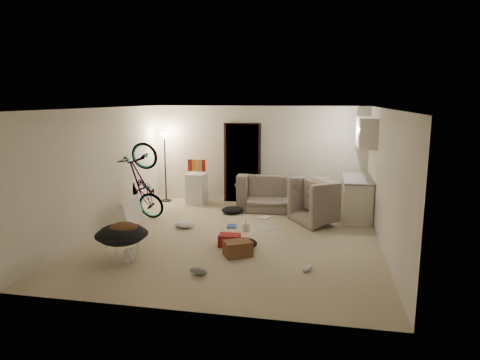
% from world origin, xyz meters
% --- Properties ---
extents(floor, '(5.50, 6.00, 0.02)m').
position_xyz_m(floor, '(0.00, 0.00, -0.01)').
color(floor, '#BEB392').
rests_on(floor, ground).
extents(ceiling, '(5.50, 6.00, 0.02)m').
position_xyz_m(ceiling, '(0.00, 0.00, 2.51)').
color(ceiling, white).
rests_on(ceiling, wall_back).
extents(wall_back, '(5.50, 0.02, 2.50)m').
position_xyz_m(wall_back, '(0.00, 3.01, 1.25)').
color(wall_back, silver).
rests_on(wall_back, floor).
extents(wall_front, '(5.50, 0.02, 2.50)m').
position_xyz_m(wall_front, '(0.00, -3.01, 1.25)').
color(wall_front, silver).
rests_on(wall_front, floor).
extents(wall_left, '(0.02, 6.00, 2.50)m').
position_xyz_m(wall_left, '(-2.76, 0.00, 1.25)').
color(wall_left, silver).
rests_on(wall_left, floor).
extents(wall_right, '(0.02, 6.00, 2.50)m').
position_xyz_m(wall_right, '(2.76, 0.00, 1.25)').
color(wall_right, silver).
rests_on(wall_right, floor).
extents(doorway, '(0.85, 0.10, 2.04)m').
position_xyz_m(doorway, '(-0.40, 2.97, 1.02)').
color(doorway, black).
rests_on(doorway, floor).
extents(door_trim, '(0.97, 0.04, 2.10)m').
position_xyz_m(door_trim, '(-0.40, 2.94, 1.02)').
color(door_trim, black).
rests_on(door_trim, floor).
extents(floor_lamp, '(0.28, 0.28, 1.81)m').
position_xyz_m(floor_lamp, '(-2.40, 2.65, 1.31)').
color(floor_lamp, black).
rests_on(floor_lamp, floor).
extents(kitchen_counter, '(0.60, 1.50, 0.88)m').
position_xyz_m(kitchen_counter, '(2.43, 2.00, 0.44)').
color(kitchen_counter, beige).
rests_on(kitchen_counter, floor).
extents(counter_top, '(0.64, 1.54, 0.04)m').
position_xyz_m(counter_top, '(2.43, 2.00, 0.90)').
color(counter_top, gray).
rests_on(counter_top, kitchen_counter).
extents(kitchen_uppers, '(0.38, 1.40, 0.65)m').
position_xyz_m(kitchen_uppers, '(2.56, 2.00, 1.95)').
color(kitchen_uppers, beige).
rests_on(kitchen_uppers, wall_right).
extents(sofa, '(2.25, 0.96, 0.64)m').
position_xyz_m(sofa, '(0.72, 2.45, 0.32)').
color(sofa, '#363E37').
rests_on(sofa, floor).
extents(armchair, '(1.40, 1.44, 0.71)m').
position_xyz_m(armchair, '(1.78, 1.51, 0.36)').
color(armchair, '#363E37').
rests_on(armchair, floor).
extents(bicycle, '(1.85, 0.93, 1.03)m').
position_xyz_m(bicycle, '(-2.30, 0.91, 0.47)').
color(bicycle, black).
rests_on(bicycle, floor).
extents(book_asset, '(0.29, 0.25, 0.02)m').
position_xyz_m(book_asset, '(-1.49, -1.67, 0.01)').
color(book_asset, maroon).
rests_on(book_asset, floor).
extents(mini_fridge, '(0.49, 0.49, 0.78)m').
position_xyz_m(mini_fridge, '(-1.52, 2.55, 0.39)').
color(mini_fridge, white).
rests_on(mini_fridge, floor).
extents(snack_box_0, '(0.10, 0.08, 0.30)m').
position_xyz_m(snack_box_0, '(-1.69, 2.55, 1.00)').
color(snack_box_0, maroon).
rests_on(snack_box_0, mini_fridge).
extents(snack_box_1, '(0.10, 0.07, 0.30)m').
position_xyz_m(snack_box_1, '(-1.57, 2.55, 1.00)').
color(snack_box_1, orange).
rests_on(snack_box_1, mini_fridge).
extents(snack_box_2, '(0.12, 0.10, 0.30)m').
position_xyz_m(snack_box_2, '(-1.45, 2.55, 1.00)').
color(snack_box_2, gold).
rests_on(snack_box_2, mini_fridge).
extents(snack_box_3, '(0.11, 0.08, 0.30)m').
position_xyz_m(snack_box_3, '(-1.33, 2.55, 1.00)').
color(snack_box_3, maroon).
rests_on(snack_box_3, mini_fridge).
extents(saucer_chair, '(0.87, 0.87, 0.62)m').
position_xyz_m(saucer_chair, '(-1.61, -1.50, 0.37)').
color(saucer_chair, silver).
rests_on(saucer_chair, floor).
extents(hoodie, '(0.60, 0.56, 0.22)m').
position_xyz_m(hoodie, '(-1.56, -1.53, 0.56)').
color(hoodie, brown).
rests_on(hoodie, saucer_chair).
extents(sofa_drape, '(0.61, 0.52, 0.28)m').
position_xyz_m(sofa_drape, '(-0.23, 2.45, 0.54)').
color(sofa_drape, black).
rests_on(sofa_drape, sofa).
extents(tv_box, '(0.29, 0.91, 0.60)m').
position_xyz_m(tv_box, '(-2.30, 0.34, 0.30)').
color(tv_box, silver).
rests_on(tv_box, floor).
extents(drink_case_a, '(0.56, 0.51, 0.26)m').
position_xyz_m(drink_case_a, '(0.26, -0.94, 0.13)').
color(drink_case_a, brown).
rests_on(drink_case_a, floor).
extents(drink_case_b, '(0.39, 0.29, 0.22)m').
position_xyz_m(drink_case_b, '(0.01, -0.48, 0.11)').
color(drink_case_b, maroon).
rests_on(drink_case_b, floor).
extents(juicer, '(0.16, 0.16, 0.23)m').
position_xyz_m(juicer, '(0.15, 0.49, 0.09)').
color(juicer, '#EEEACF').
rests_on(juicer, floor).
extents(newspaper, '(0.66, 0.68, 0.01)m').
position_xyz_m(newspaper, '(0.52, 0.84, 0.00)').
color(newspaper, '#B0ABA3').
rests_on(newspaper, floor).
extents(book_blue, '(0.24, 0.30, 0.03)m').
position_xyz_m(book_blue, '(-0.20, 0.70, 0.01)').
color(book_blue, '#2C4F9E').
rests_on(book_blue, floor).
extents(book_white, '(0.27, 0.30, 0.02)m').
position_xyz_m(book_white, '(0.40, 1.52, 0.01)').
color(book_white, silver).
rests_on(book_white, floor).
extents(shoe_0, '(0.30, 0.13, 0.11)m').
position_xyz_m(shoe_0, '(-0.02, 2.28, 0.06)').
color(shoe_0, '#2C4F9E').
rests_on(shoe_0, floor).
extents(shoe_3, '(0.32, 0.19, 0.11)m').
position_xyz_m(shoe_3, '(-0.17, -1.86, 0.06)').
color(shoe_3, slate).
rests_on(shoe_3, floor).
extents(shoe_4, '(0.20, 0.26, 0.09)m').
position_xyz_m(shoe_4, '(1.47, -1.39, 0.04)').
color(shoe_4, white).
rests_on(shoe_4, floor).
extents(clothes_lump_a, '(0.65, 0.60, 0.18)m').
position_xyz_m(clothes_lump_a, '(0.26, -0.56, 0.09)').
color(clothes_lump_a, black).
rests_on(clothes_lump_a, floor).
extents(clothes_lump_b, '(0.64, 0.60, 0.16)m').
position_xyz_m(clothes_lump_b, '(-0.42, 1.77, 0.08)').
color(clothes_lump_b, black).
rests_on(clothes_lump_b, floor).
extents(clothes_lump_c, '(0.54, 0.51, 0.13)m').
position_xyz_m(clothes_lump_c, '(-1.17, 0.48, 0.07)').
color(clothes_lump_c, silver).
rests_on(clothes_lump_c, floor).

